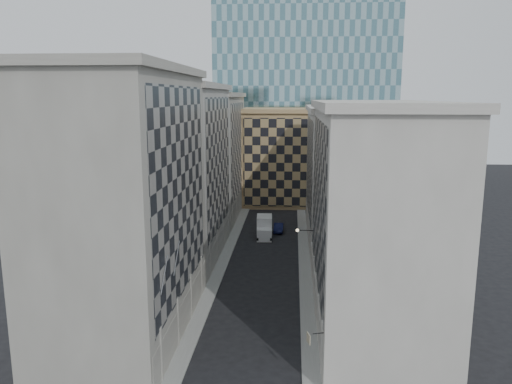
% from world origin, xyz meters
% --- Properties ---
extents(sidewalk_west, '(1.50, 100.00, 0.15)m').
position_xyz_m(sidewalk_west, '(-5.25, 30.00, 0.07)').
color(sidewalk_west, gray).
rests_on(sidewalk_west, ground).
extents(sidewalk_east, '(1.50, 100.00, 0.15)m').
position_xyz_m(sidewalk_east, '(5.25, 30.00, 0.07)').
color(sidewalk_east, gray).
rests_on(sidewalk_east, ground).
extents(bldg_left_a, '(10.80, 22.80, 23.70)m').
position_xyz_m(bldg_left_a, '(-10.88, 11.00, 11.82)').
color(bldg_left_a, gray).
rests_on(bldg_left_a, ground).
extents(bldg_left_b, '(10.80, 22.80, 22.70)m').
position_xyz_m(bldg_left_b, '(-10.88, 33.00, 11.32)').
color(bldg_left_b, '#99968E').
rests_on(bldg_left_b, ground).
extents(bldg_left_c, '(10.80, 22.80, 21.70)m').
position_xyz_m(bldg_left_c, '(-10.88, 55.00, 10.83)').
color(bldg_left_c, gray).
rests_on(bldg_left_c, ground).
extents(bldg_right_a, '(10.80, 26.80, 20.70)m').
position_xyz_m(bldg_right_a, '(10.88, 15.00, 10.32)').
color(bldg_right_a, '#B3AEA4').
rests_on(bldg_right_a, ground).
extents(bldg_right_b, '(10.80, 28.80, 19.70)m').
position_xyz_m(bldg_right_b, '(10.89, 42.00, 9.85)').
color(bldg_right_b, '#B3AEA4').
rests_on(bldg_right_b, ground).
extents(tan_block, '(16.80, 14.80, 18.80)m').
position_xyz_m(tan_block, '(2.00, 67.90, 9.44)').
color(tan_block, tan).
rests_on(tan_block, ground).
extents(church_tower, '(7.20, 7.20, 51.50)m').
position_xyz_m(church_tower, '(0.00, 82.00, 26.95)').
color(church_tower, '#2E2824').
rests_on(church_tower, ground).
extents(flagpoles_left, '(0.10, 6.33, 2.33)m').
position_xyz_m(flagpoles_left, '(-5.90, 6.00, 8.00)').
color(flagpoles_left, gray).
rests_on(flagpoles_left, ground).
extents(bracket_lamp, '(1.98, 0.36, 0.36)m').
position_xyz_m(bracket_lamp, '(4.38, 24.00, 6.20)').
color(bracket_lamp, black).
rests_on(bracket_lamp, ground).
extents(box_truck, '(2.58, 5.74, 3.08)m').
position_xyz_m(box_truck, '(-0.63, 42.65, 1.34)').
color(box_truck, silver).
rests_on(box_truck, ground).
extents(dark_car, '(1.50, 4.20, 1.38)m').
position_xyz_m(dark_car, '(1.46, 45.54, 0.69)').
color(dark_car, '#0F1338').
rests_on(dark_car, ground).
extents(shop_sign, '(1.25, 0.73, 0.82)m').
position_xyz_m(shop_sign, '(4.96, 3.00, 3.83)').
color(shop_sign, black).
rests_on(shop_sign, ground).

